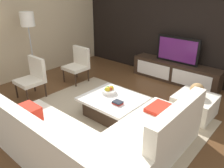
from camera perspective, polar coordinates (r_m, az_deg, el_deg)
ground_plane at (r=4.21m, az=0.32°, el=-8.97°), size 14.00×14.00×0.00m
feature_wall_back at (r=5.93m, az=18.19°, el=14.15°), size 6.40×0.12×2.80m
side_wall_left at (r=6.28m, az=-21.81°, el=14.14°), size 0.12×5.20×2.80m
area_rug at (r=4.27m, az=-0.71°, el=-8.44°), size 3.28×2.46×0.01m
media_console at (r=5.94m, az=15.59°, el=2.93°), size 2.24×0.46×0.50m
television at (r=5.77m, az=16.22°, el=8.24°), size 1.08×0.06×0.64m
sectional_couch at (r=3.23m, az=-3.50°, el=-14.30°), size 2.35×2.27×0.85m
coffee_table at (r=4.23m, az=0.18°, el=-5.64°), size 1.07×0.93×0.38m
accent_chair_near at (r=5.15m, az=-19.34°, el=2.06°), size 0.53×0.51×0.87m
floor_lamp at (r=5.65m, az=-20.49°, el=14.00°), size 0.32×0.32×1.73m
ottoman at (r=4.53m, az=20.07°, el=-5.12°), size 0.70×0.70×0.40m
fruit_bowl at (r=4.30m, az=-0.77°, el=-1.65°), size 0.28×0.28×0.14m
accent_chair_far at (r=5.74m, az=-8.54°, el=5.38°), size 0.53×0.50×0.87m
decorative_ball at (r=4.39m, az=20.67°, el=-1.38°), size 0.25×0.25×0.25m
book_stack at (r=3.93m, az=1.44°, el=-4.71°), size 0.17×0.13×0.05m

